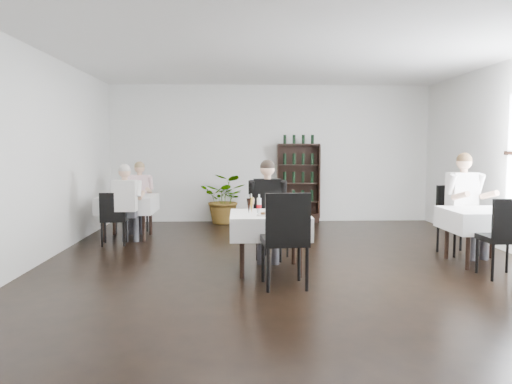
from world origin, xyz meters
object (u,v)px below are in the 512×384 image
main_table (269,225)px  diner_main (268,202)px  wine_shelf (298,184)px  potted_tree (225,199)px

main_table → diner_main: (0.01, 0.65, 0.23)m
main_table → diner_main: size_ratio=0.71×
wine_shelf → main_table: 4.41m
wine_shelf → diner_main: bearing=-103.6°
wine_shelf → potted_tree: size_ratio=1.63×
wine_shelf → potted_tree: wine_shelf is taller
main_table → potted_tree: (-0.69, 4.20, -0.08)m
wine_shelf → diner_main: 3.77m
wine_shelf → main_table: wine_shelf is taller
wine_shelf → main_table: (-0.90, -4.31, -0.23)m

